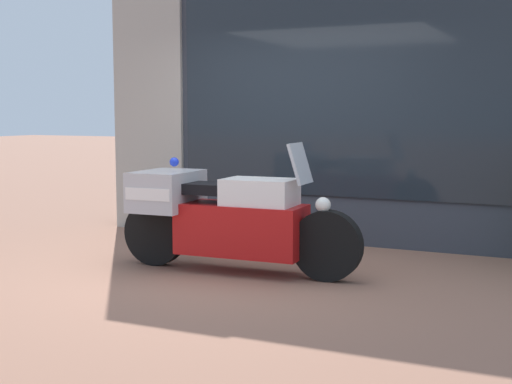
% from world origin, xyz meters
% --- Properties ---
extents(ground_plane, '(60.00, 60.00, 0.00)m').
position_xyz_m(ground_plane, '(0.00, 0.00, 0.00)').
color(ground_plane, '#8E604C').
extents(shop_building, '(5.14, 0.55, 3.34)m').
position_xyz_m(shop_building, '(-0.41, 2.00, 1.68)').
color(shop_building, '#333842').
rests_on(shop_building, ground).
extents(window_display, '(3.70, 0.30, 1.86)m').
position_xyz_m(window_display, '(0.42, 2.03, 0.45)').
color(window_display, slate).
rests_on(window_display, ground).
extents(paramedic_motorcycle, '(2.40, 0.75, 1.23)m').
position_xyz_m(paramedic_motorcycle, '(-0.10, 0.03, 0.54)').
color(paramedic_motorcycle, black).
rests_on(paramedic_motorcycle, ground).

